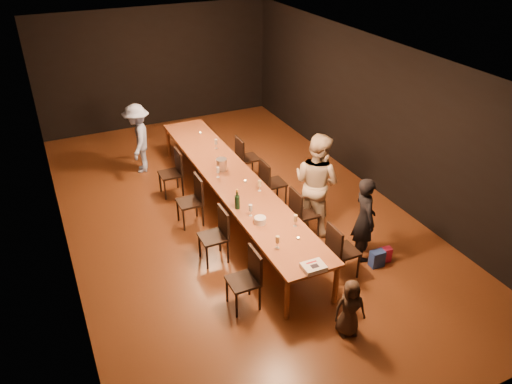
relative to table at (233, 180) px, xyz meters
name	(u,v)px	position (x,y,z in m)	size (l,w,h in m)	color
ground	(233,213)	(0.00, 0.00, -0.70)	(10.00, 10.00, 0.00)	#421F10
room_shell	(231,110)	(0.00, 0.00, 1.38)	(6.04, 10.04, 3.02)	black
table	(233,180)	(0.00, 0.00, 0.00)	(0.90, 6.00, 0.75)	brown
chair_right_0	(343,250)	(0.85, -2.40, -0.24)	(0.42, 0.42, 0.93)	black
chair_right_1	(305,213)	(0.85, -1.20, -0.24)	(0.42, 0.42, 0.93)	black
chair_right_2	(274,182)	(0.85, 0.00, -0.24)	(0.42, 0.42, 0.93)	black
chair_right_3	(248,157)	(0.85, 1.20, -0.24)	(0.42, 0.42, 0.93)	black
chair_left_0	(243,281)	(-0.85, -2.40, -0.24)	(0.42, 0.42, 0.93)	black
chair_left_1	(213,236)	(-0.85, -1.20, -0.24)	(0.42, 0.42, 0.93)	black
chair_left_2	(189,202)	(-0.85, 0.00, -0.24)	(0.42, 0.42, 0.93)	black
chair_left_3	(170,173)	(-0.85, 1.20, -0.24)	(0.42, 0.42, 0.93)	black
woman_birthday	(364,219)	(1.39, -2.14, 0.03)	(0.54, 0.35, 1.47)	black
woman_tan	(317,183)	(1.15, -1.04, 0.21)	(0.89, 0.69, 1.83)	beige
man_blue	(138,139)	(-1.15, 2.48, 0.06)	(0.98, 0.56, 1.52)	#92ABE2
child	(350,308)	(0.23, -3.48, -0.27)	(0.43, 0.28, 0.87)	#392A20
gift_bag_red	(384,255)	(1.67, -2.42, -0.57)	(0.22, 0.12, 0.26)	#D52055
gift_bag_blue	(377,258)	(1.49, -2.46, -0.56)	(0.23, 0.15, 0.28)	#233E97
birthday_cake	(314,267)	(0.00, -2.90, 0.08)	(0.32, 0.26, 0.07)	white
plate_stack	(260,220)	(-0.18, -1.56, 0.10)	(0.19, 0.19, 0.11)	white
champagne_bottle	(237,199)	(-0.33, -1.00, 0.23)	(0.08, 0.08, 0.36)	black
ice_bucket	(222,164)	(-0.06, 0.39, 0.16)	(0.21, 0.21, 0.23)	#B6B6BB
wineglass_0	(277,242)	(-0.23, -2.25, 0.15)	(0.06, 0.06, 0.21)	beige
wineglass_1	(295,221)	(0.28, -1.87, 0.15)	(0.06, 0.06, 0.21)	beige
wineglass_2	(250,210)	(-0.23, -1.30, 0.15)	(0.06, 0.06, 0.21)	silver
wineglass_3	(260,186)	(0.25, -0.63, 0.15)	(0.06, 0.06, 0.21)	beige
wineglass_4	(218,172)	(-0.23, 0.14, 0.15)	(0.06, 0.06, 0.21)	silver
wineglass_5	(216,144)	(0.19, 1.33, 0.15)	(0.06, 0.06, 0.21)	silver
tealight_near	(298,238)	(0.15, -2.19, 0.06)	(0.05, 0.05, 0.03)	#B2B7B2
tealight_mid	(245,181)	(0.15, -0.23, 0.06)	(0.05, 0.05, 0.03)	#B2B7B2
tealight_far	(200,133)	(0.15, 2.19, 0.06)	(0.05, 0.05, 0.03)	#B2B7B2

